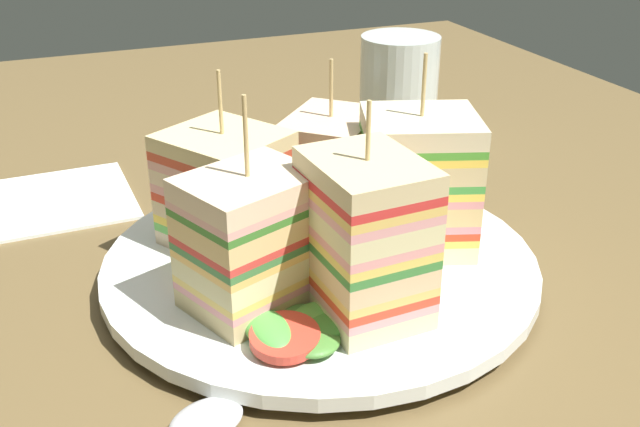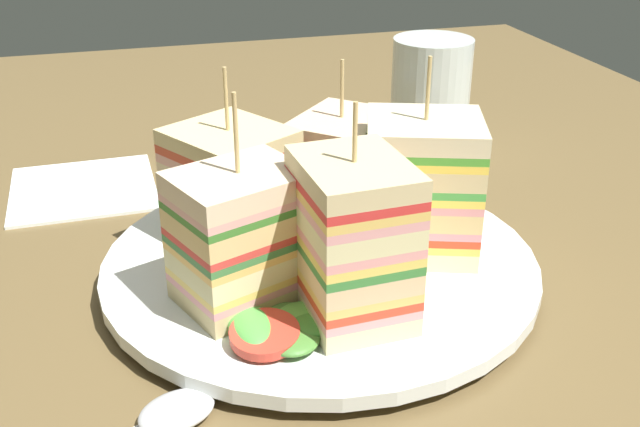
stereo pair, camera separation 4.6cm
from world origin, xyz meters
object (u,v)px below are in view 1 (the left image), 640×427
Objects in this scene: sandwich_wedge_0 at (251,241)px; sandwich_wedge_3 at (330,166)px; plate at (320,265)px; sandwich_wedge_2 at (417,182)px; chip_pile at (309,248)px; sandwich_wedge_4 at (226,189)px; sandwich_wedge_1 at (371,237)px; napkin at (57,199)px; drinking_glass at (398,96)px.

sandwich_wedge_0 is 1.11× the size of sandwich_wedge_3.
plate is 2.48× the size of sandwich_wedge_3.
sandwich_wedge_3 is at bearing -42.55° from sandwich_wedge_2.
sandwich_wedge_3 is at bearing 147.77° from chip_pile.
sandwich_wedge_0 is 1.07× the size of sandwich_wedge_4.
sandwich_wedge_4 is at bearing 63.25° from sandwich_wedge_0.
sandwich_wedge_3 is 0.96× the size of sandwich_wedge_4.
plate is 2.18× the size of sandwich_wedge_2.
sandwich_wedge_1 is 1.08× the size of napkin.
napkin is at bearing -22.76° from sandwich_wedge_2.
sandwich_wedge_1 is at bearing -30.28° from drinking_glass.
napkin is at bearing -82.58° from sandwich_wedge_3.
sandwich_wedge_2 is 1.56× the size of chip_pile.
sandwich_wedge_1 is 1.26× the size of drinking_glass.
sandwich_wedge_4 reaches higher than chip_pile.
sandwich_wedge_2 is 1.14× the size of sandwich_wedge_3.
drinking_glass reaches higher than chip_pile.
drinking_glass is at bearing -95.43° from sandwich_wedge_2.
sandwich_wedge_2 is at bearing 84.76° from plate.
chip_pile is 27.80cm from drinking_glass.
sandwich_wedge_0 reaches higher than plate.
drinking_glass is (-16.40, 20.71, -1.16)cm from sandwich_wedge_4.
napkin is 30.78cm from drinking_glass.
sandwich_wedge_4 reaches higher than plate.
drinking_glass is at bearing 26.73° from sandwich_wedge_0.
sandwich_wedge_3 reaches higher than napkin.
sandwich_wedge_0 is 1.08× the size of napkin.
plate is 7.69cm from sandwich_wedge_0.
sandwich_wedge_0 is at bearing -41.81° from drinking_glass.
sandwich_wedge_2 is at bearing 94.35° from chip_pile.
sandwich_wedge_3 is at bearing 151.44° from plate.
sandwich_wedge_1 is 1.52× the size of chip_pile.
sandwich_wedge_4 is (-7.54, 0.70, -0.18)cm from sandwich_wedge_0.
plate is 7.51cm from sandwich_wedge_3.
napkin is (-18.66, -20.64, -5.58)cm from sandwich_wedge_2.
chip_pile is at bearing 2.11° from sandwich_wedge_4.
sandwich_wedge_0 is 32.14cm from drinking_glass.
sandwich_wedge_0 is 23.77cm from napkin.
plate is 2.65cm from chip_pile.
chip_pile is at bearing 6.01° from sandwich_wedge_0.
sandwich_wedge_2 is 11.95cm from sandwich_wedge_4.
chip_pile reaches higher than plate.
drinking_glass is (-26.92, 15.72, -1.94)cm from sandwich_wedge_1.
drinking_glass is (-21.21, 9.79, -1.79)cm from sandwich_wedge_2.
sandwich_wedge_0 and sandwich_wedge_1 have the same top height.
sandwich_wedge_0 is at bearing -35.88° from sandwich_wedge_4.
plate is 2.23× the size of sandwich_wedge_0.
sandwich_wedge_0 is 7.58cm from sandwich_wedge_4.
sandwich_wedge_2 is (-2.73, 11.62, 0.45)cm from sandwich_wedge_0.
sandwich_wedge_0 is 11.94cm from sandwich_wedge_2.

